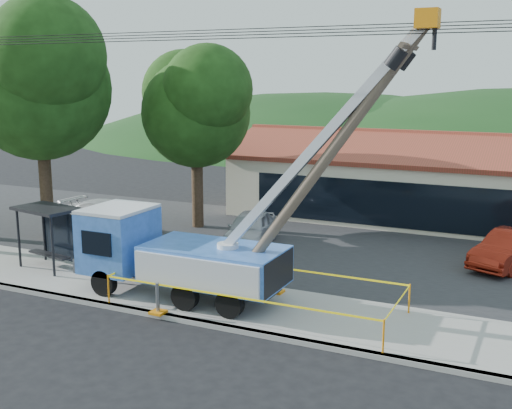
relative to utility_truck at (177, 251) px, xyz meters
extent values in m
plane|color=black|center=(2.39, -3.75, -1.71)|extent=(120.00, 120.00, 0.00)
cube|color=#99968F|center=(2.39, -1.65, -1.64)|extent=(60.00, 0.25, 0.15)
cube|color=#99968F|center=(2.39, 0.25, -1.64)|extent=(60.00, 4.00, 0.15)
cube|color=#28282B|center=(2.39, 8.25, -1.66)|extent=(60.00, 12.00, 0.10)
cube|color=beige|center=(6.39, 16.25, -0.01)|extent=(22.00, 8.00, 3.40)
cube|color=black|center=(6.39, 12.23, -0.28)|extent=(18.04, 0.08, 2.21)
cube|color=brown|center=(6.39, 14.25, 2.19)|extent=(22.50, 4.53, 1.52)
cube|color=brown|center=(6.39, 18.25, 2.19)|extent=(22.50, 4.53, 1.52)
cube|color=brown|center=(6.39, 16.25, 2.84)|extent=(22.50, 0.30, 0.25)
cylinder|color=#332316|center=(-9.61, 4.25, 0.82)|extent=(0.56, 0.56, 5.06)
sphere|color=#17330E|center=(-9.61, 4.25, 5.19)|extent=(6.30, 6.30, 6.30)
sphere|color=#17330E|center=(-10.87, 5.09, 6.34)|extent=(5.04, 5.04, 5.04)
sphere|color=#17330E|center=(-8.35, 3.41, 6.57)|extent=(5.04, 5.04, 5.04)
cylinder|color=#332316|center=(-4.61, 9.25, 0.38)|extent=(0.56, 0.56, 4.18)
sphere|color=#17330E|center=(-4.61, 9.25, 3.99)|extent=(5.25, 5.25, 5.25)
sphere|color=#17330E|center=(-5.66, 9.95, 4.94)|extent=(4.20, 4.20, 4.20)
sphere|color=#17330E|center=(-3.56, 8.55, 5.13)|extent=(4.20, 4.20, 4.20)
ellipsoid|color=#153814|center=(-12.61, 51.25, -1.71)|extent=(78.40, 56.00, 28.00)
cylinder|color=black|center=(2.39, -0.65, 6.82)|extent=(60.00, 0.02, 0.02)
cylinder|color=black|center=(2.39, -0.15, 6.94)|extent=(60.00, 0.02, 0.02)
cylinder|color=black|center=(2.39, 0.35, 7.06)|extent=(60.00, 0.02, 0.02)
cylinder|color=black|center=(2.39, 0.75, 7.18)|extent=(60.00, 0.02, 0.02)
cylinder|color=black|center=(-2.27, -1.05, -1.11)|extent=(0.90, 0.30, 0.90)
cylinder|color=black|center=(-2.27, 1.05, -1.11)|extent=(0.90, 0.30, 0.90)
cylinder|color=black|center=(0.93, -1.05, -1.11)|extent=(0.90, 0.30, 0.90)
cylinder|color=black|center=(0.93, 1.05, -1.11)|extent=(0.90, 0.30, 0.90)
cylinder|color=black|center=(2.53, -1.05, -1.11)|extent=(0.90, 0.30, 0.90)
cylinder|color=black|center=(2.53, 1.05, -1.11)|extent=(0.90, 0.30, 0.90)
cube|color=black|center=(0.33, 0.00, -0.86)|extent=(6.59, 1.00, 0.25)
cube|color=#3160AF|center=(-2.37, 0.00, 0.14)|extent=(2.00, 2.40, 2.10)
cube|color=silver|center=(-2.37, 0.00, 1.23)|extent=(2.00, 2.40, 0.12)
cube|color=black|center=(-3.32, 0.00, 0.29)|extent=(0.08, 1.80, 0.90)
cube|color=gray|center=(-3.42, 0.00, -0.66)|extent=(0.15, 2.30, 0.50)
cube|color=#3160AF|center=(1.43, 0.00, -0.26)|extent=(4.59, 2.40, 1.20)
cylinder|color=silver|center=(1.93, 0.00, 0.19)|extent=(0.70, 0.70, 0.60)
cube|color=silver|center=(4.92, 0.00, 3.83)|extent=(6.20, 0.28, 6.97)
cube|color=gray|center=(5.22, 0.00, 4.08)|extent=(3.73, 0.18, 4.19)
cube|color=orange|center=(7.92, -0.20, 7.22)|extent=(0.60, 0.50, 0.50)
cube|color=orange|center=(0.33, -1.70, -1.52)|extent=(0.45, 0.45, 0.08)
cube|color=orange|center=(2.92, 1.70, -1.52)|extent=(0.45, 0.45, 0.08)
cylinder|color=brown|center=(4.77, 0.05, 2.83)|extent=(6.57, 0.34, 8.98)
cube|color=brown|center=(7.42, 0.05, 6.52)|extent=(0.18, 1.93, 0.18)
cylinder|color=black|center=(7.21, 0.58, 6.20)|extent=(0.62, 0.39, 0.66)
cylinder|color=black|center=(7.21, -0.49, 6.20)|extent=(0.62, 0.39, 0.66)
cylinder|color=black|center=(-7.37, 0.26, -0.42)|extent=(0.11, 0.11, 2.29)
cylinder|color=black|center=(-5.30, -0.13, -0.42)|extent=(0.11, 0.11, 2.29)
cylinder|color=black|center=(-7.15, 1.39, -0.42)|extent=(0.11, 0.11, 2.29)
cylinder|color=black|center=(-5.08, 0.99, -0.42)|extent=(0.11, 0.11, 2.29)
cube|color=black|center=(-6.23, 0.63, 0.77)|extent=(2.73, 1.97, 0.11)
cube|color=black|center=(-6.11, 1.24, -0.42)|extent=(2.26, 0.48, 1.91)
cube|color=black|center=(-6.23, 0.63, -1.04)|extent=(2.14, 0.77, 0.08)
cylinder|color=orange|center=(-1.68, -1.56, -1.08)|extent=(0.06, 0.06, 0.96)
cylinder|color=orange|center=(7.44, -1.56, -1.08)|extent=(0.06, 0.06, 0.96)
cylinder|color=orange|center=(7.44, 1.69, -1.08)|extent=(0.06, 0.06, 0.96)
cylinder|color=orange|center=(-1.68, 1.69, -1.08)|extent=(0.06, 0.06, 0.96)
cube|color=yellow|center=(2.88, -1.56, -0.65)|extent=(9.12, 0.01, 0.06)
cube|color=yellow|center=(7.44, 0.07, -0.65)|extent=(0.01, 3.25, 0.06)
cube|color=yellow|center=(2.88, 1.69, -0.65)|extent=(9.12, 0.01, 0.06)
cube|color=yellow|center=(-1.68, 0.07, -0.65)|extent=(0.01, 3.25, 0.06)
imported|color=#AFB0B6|center=(-0.70, 7.14, -1.71)|extent=(2.60, 4.66, 1.50)
imported|color=maroon|center=(9.90, 8.51, -1.71)|extent=(2.95, 4.56, 1.42)
imported|color=silver|center=(-7.99, 6.61, -1.71)|extent=(5.16, 2.40, 1.46)
camera|label=1|loc=(11.21, -17.62, 5.79)|focal=45.00mm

